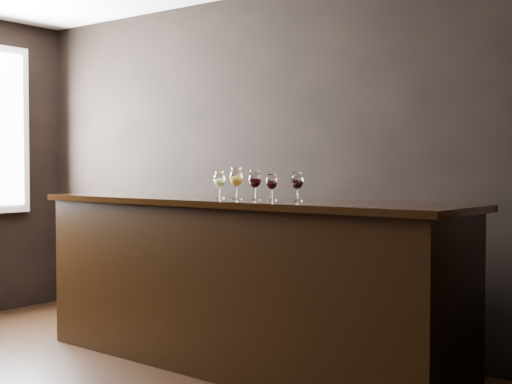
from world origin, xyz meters
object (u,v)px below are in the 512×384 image
Objects in this scene: back_bar_shelf at (238,290)px; glass_white at (219,180)px; glass_amber at (236,178)px; glass_red_a at (255,180)px; glass_red_b at (272,182)px; glass_red_c at (297,181)px; bar_counter at (237,287)px.

back_bar_shelf is 11.97× the size of glass_white.
glass_amber is (0.16, -0.01, 0.02)m from glass_white.
glass_red_b is at bearing -3.85° from glass_red_a.
glass_red_c reaches higher than glass_red_b.
glass_red_b is (0.48, -0.04, -0.01)m from glass_white.
bar_counter is 0.89m from glass_red_c.
glass_white is at bearing 174.44° from glass_red_a.
glass_red_c is (0.33, 0.02, -0.01)m from glass_red_a.
glass_red_c is at bearing -32.36° from back_bar_shelf.
glass_white is 0.67m from glass_red_c.
glass_white is 1.01× the size of glass_red_c.
glass_red_b is (0.32, -0.03, 0.73)m from bar_counter.
back_bar_shelf is at bearing 128.11° from glass_amber.
glass_red_a is 0.33m from glass_red_c.
glass_amber is at bearing 179.13° from glass_red_c.
back_bar_shelf is at bearing 118.34° from glass_white.
glass_red_a reaches higher than glass_red_c.
glass_red_b is at bearing -6.04° from glass_amber.
back_bar_shelf is 1.14m from glass_white.
glass_red_b is (0.15, -0.01, -0.01)m from glass_red_a.
glass_white is at bearing 174.96° from glass_red_b.
glass_red_a is 1.06× the size of glass_red_c.
glass_red_c reaches higher than bar_counter.
bar_counter is 1.44× the size of back_bar_shelf.
glass_amber is 1.08× the size of glass_red_a.
glass_amber is at bearing -51.89° from back_bar_shelf.
bar_counter is at bearing 174.18° from glass_red_b.
bar_counter is 0.75m from glass_amber.
bar_counter is 17.27× the size of glass_white.
glass_white is at bearing 179.37° from bar_counter.
glass_white reaches higher than back_bar_shelf.
glass_amber reaches higher than glass_red_b.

